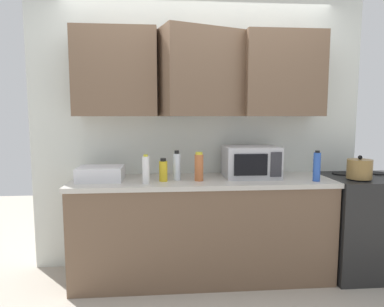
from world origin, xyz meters
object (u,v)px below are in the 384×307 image
object	(u,v)px
bottle_white_jar	(146,170)
bottle_yellow_mustard	(163,170)
bottle_spice_jar	(199,167)
bottle_blue_cleaner	(317,167)
microwave	(251,162)
bottle_clear_tall	(177,166)
dish_rack	(101,174)
stove_range	(365,224)
kettle	(359,169)

from	to	relation	value
bottle_white_jar	bottle_yellow_mustard	bearing A→B (deg)	34.36
bottle_spice_jar	bottle_blue_cleaner	distance (m)	1.00
microwave	bottle_clear_tall	xyz separation A→B (m)	(-0.67, -0.08, -0.02)
dish_rack	bottle_yellow_mustard	distance (m)	0.54
bottle_blue_cleaner	dish_rack	bearing A→B (deg)	174.24
stove_range	dish_rack	size ratio (longest dim) A/B	2.40
stove_range	dish_rack	distance (m)	2.45
stove_range	bottle_spice_jar	bearing A→B (deg)	-177.73
kettle	bottle_white_jar	distance (m)	1.83
bottle_blue_cleaner	bottle_white_jar	world-z (taller)	bottle_blue_cleaner
bottle_blue_cleaner	bottle_clear_tall	distance (m)	1.19
kettle	bottle_yellow_mustard	world-z (taller)	kettle
bottle_clear_tall	bottle_blue_cleaner	bearing A→B (deg)	-7.42
bottle_yellow_mustard	bottle_clear_tall	bearing A→B (deg)	21.52
bottle_spice_jar	bottle_blue_cleaner	xyz separation A→B (m)	(0.99, -0.10, 0.01)
kettle	bottle_white_jar	world-z (taller)	bottle_white_jar
microwave	dish_rack	world-z (taller)	microwave
stove_range	bottle_white_jar	size ratio (longest dim) A/B	3.78
microwave	bottle_white_jar	xyz separation A→B (m)	(-0.93, -0.22, -0.02)
bottle_spice_jar	bottle_white_jar	xyz separation A→B (m)	(-0.45, -0.09, -0.00)
bottle_clear_tall	kettle	bearing A→B (deg)	-4.67
kettle	dish_rack	xyz separation A→B (m)	(-2.23, 0.16, -0.04)
microwave	bottle_white_jar	distance (m)	0.96
stove_range	bottle_yellow_mustard	bearing A→B (deg)	-178.24
dish_rack	bottle_yellow_mustard	size ratio (longest dim) A/B	1.93
bottle_clear_tall	bottle_yellow_mustard	world-z (taller)	bottle_clear_tall
dish_rack	bottle_white_jar	distance (m)	0.44
dish_rack	kettle	bearing A→B (deg)	-4.11
dish_rack	bottle_blue_cleaner	size ratio (longest dim) A/B	1.45
bottle_spice_jar	bottle_yellow_mustard	size ratio (longest dim) A/B	1.26
dish_rack	bottle_blue_cleaner	xyz separation A→B (m)	(1.83, -0.19, 0.07)
kettle	bottle_spice_jar	bearing A→B (deg)	176.78
microwave	bottle_blue_cleaner	xyz separation A→B (m)	(0.51, -0.23, -0.01)
stove_range	bottle_white_jar	bearing A→B (deg)	-175.61
bottle_spice_jar	bottle_blue_cleaner	world-z (taller)	bottle_blue_cleaner
microwave	bottle_white_jar	size ratio (longest dim) A/B	1.99
dish_rack	bottle_yellow_mustard	world-z (taller)	bottle_yellow_mustard
bottle_yellow_mustard	dish_rack	bearing A→B (deg)	171.81
dish_rack	bottle_blue_cleaner	distance (m)	1.84
stove_range	bottle_yellow_mustard	distance (m)	1.94
stove_range	microwave	bearing A→B (deg)	176.33
bottle_blue_cleaner	bottle_white_jar	size ratio (longest dim) A/B	1.08
microwave	bottle_yellow_mustard	bearing A→B (deg)	-170.92
bottle_white_jar	stove_range	bearing A→B (deg)	4.39
stove_range	bottle_clear_tall	distance (m)	1.84
bottle_spice_jar	bottle_clear_tall	world-z (taller)	bottle_clear_tall
bottle_spice_jar	bottle_yellow_mustard	world-z (taller)	bottle_spice_jar
bottle_blue_cleaner	bottle_white_jar	distance (m)	1.44
stove_range	bottle_clear_tall	bearing A→B (deg)	-179.63
kettle	bottle_yellow_mustard	size ratio (longest dim) A/B	1.05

